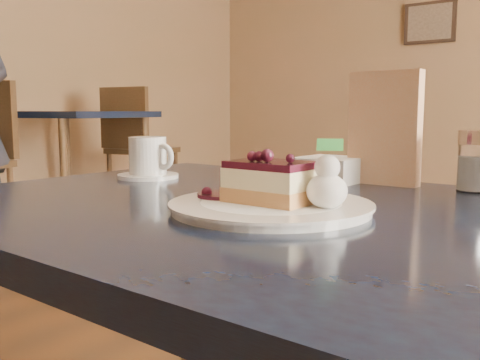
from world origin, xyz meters
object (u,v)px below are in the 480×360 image
Objects in this scene: main_table at (289,257)px; cheesecake_slice at (271,182)px; dessert_plate at (271,207)px; coffee_set at (149,160)px; bg_table_far_left at (68,212)px.

cheesecake_slice is at bearing -90.00° from main_table.
dessert_plate is (-0.00, -0.05, 0.08)m from main_table.
cheesecake_slice is at bearing 0.00° from dessert_plate.
coffee_set is (-0.39, 0.16, -0.00)m from cheesecake_slice.
bg_table_far_left is at bearing 151.26° from main_table.
coffee_set is at bearing 158.00° from dessert_plate.
dessert_plate is 2.31× the size of cheesecake_slice.
coffee_set is (-0.39, 0.16, 0.03)m from dessert_plate.
bg_table_far_left is at bearing 148.40° from dessert_plate.
coffee_set is 3.16m from bg_table_far_left.
main_table is at bearing -15.85° from coffee_set.
dessert_plate is at bearing -22.00° from coffee_set.
bg_table_far_left is (-2.99, 1.79, -0.55)m from main_table.
bg_table_far_left reaches higher than coffee_set.
dessert_plate is 0.43m from coffee_set.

